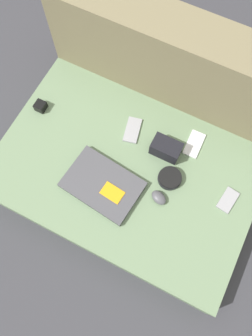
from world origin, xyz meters
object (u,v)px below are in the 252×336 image
Objects in this scene: phone_silver at (132,130)px; computer_mouse at (159,198)px; laptop at (103,185)px; charger_brick at (41,106)px; speaker_puck at (170,178)px; phone_black at (194,144)px; phone_small at (228,200)px; camera_pouch at (166,148)px.

computer_mouse is at bearing -57.18° from phone_silver.
charger_brick is (-0.43, 0.20, 0.00)m from laptop.
computer_mouse is 0.62× the size of phone_silver.
laptop is 0.28m from speaker_puck.
phone_black is at bearing 104.97° from computer_mouse.
phone_silver and phone_small have the same top height.
phone_small is at bearing -39.06° from phone_black.
speaker_puck is at bearing -100.50° from phone_black.
computer_mouse is at bearing -12.29° from charger_brick.
speaker_puck is at bearing 108.77° from computer_mouse.
phone_silver is (-0.24, 0.13, -0.01)m from speaker_puck.
speaker_puck reaches higher than phone_black.
camera_pouch is at bearing 122.71° from speaker_puck.
phone_black is 2.64× the size of charger_brick.
camera_pouch is 2.65× the size of charger_brick.
phone_black is (0.03, 0.20, -0.01)m from speaker_puck.
charger_brick is at bearing -173.11° from phone_small.
phone_small is at bearing -1.32° from charger_brick.
laptop is 6.96× the size of charger_brick.
speaker_puck is at bearing -3.99° from charger_brick.
camera_pouch reaches higher than laptop.
camera_pouch is at bearing 174.08° from phone_small.
camera_pouch is at bearing -139.29° from phone_black.
computer_mouse is 0.10m from speaker_puck.
camera_pouch is (0.17, 0.26, 0.02)m from laptop.
laptop is 4.01× the size of computer_mouse.
camera_pouch is at bearing 5.72° from charger_brick.
charger_brick reaches higher than laptop.
phone_small is (0.22, -0.17, 0.00)m from phone_black.
charger_brick is (-0.66, 0.14, 0.00)m from computer_mouse.
speaker_puck is at bearing 38.84° from laptop.
charger_brick reaches higher than speaker_puck.
phone_silver is (-0.00, 0.29, -0.01)m from laptop.
camera_pouch is (-0.32, 0.08, 0.03)m from phone_small.
phone_black is at bearing 81.06° from speaker_puck.
phone_black is 1.00× the size of camera_pouch.
speaker_puck is 2.11× the size of charger_brick.
phone_small is at bearing 5.66° from speaker_puck.
phone_black is 0.71m from charger_brick.
computer_mouse is at bearing -72.90° from camera_pouch.
laptop is 3.30× the size of speaker_puck.
phone_small is (0.49, 0.18, -0.01)m from laptop.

